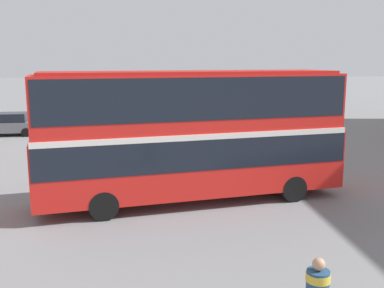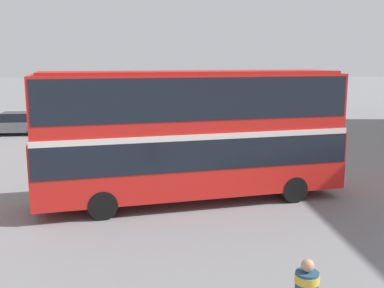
# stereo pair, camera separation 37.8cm
# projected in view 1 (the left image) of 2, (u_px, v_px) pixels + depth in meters

# --- Properties ---
(ground_plane) EXTENTS (240.00, 240.00, 0.00)m
(ground_plane) POSITION_uv_depth(u_px,v_px,m) (151.00, 203.00, 16.30)
(ground_plane) COLOR slate
(double_decker_bus) EXTENTS (11.35, 4.55, 4.74)m
(double_decker_bus) POSITION_uv_depth(u_px,v_px,m) (192.00, 128.00, 16.10)
(double_decker_bus) COLOR red
(double_decker_bus) RESTS_ON ground_plane
(parked_car_kerb_near) EXTENTS (4.37, 2.45, 1.63)m
(parked_car_kerb_near) POSITION_uv_depth(u_px,v_px,m) (208.00, 130.00, 28.10)
(parked_car_kerb_near) COLOR maroon
(parked_car_kerb_near) RESTS_ON ground_plane
(parked_car_kerb_far) EXTENTS (4.08, 1.86, 1.71)m
(parked_car_kerb_far) POSITION_uv_depth(u_px,v_px,m) (118.00, 129.00, 27.96)
(parked_car_kerb_far) COLOR silver
(parked_car_kerb_far) RESTS_ON ground_plane
(parked_car_side_street) EXTENTS (4.09, 2.08, 1.54)m
(parked_car_side_street) POSITION_uv_depth(u_px,v_px,m) (10.00, 124.00, 30.87)
(parked_car_side_street) COLOR slate
(parked_car_side_street) RESTS_ON ground_plane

